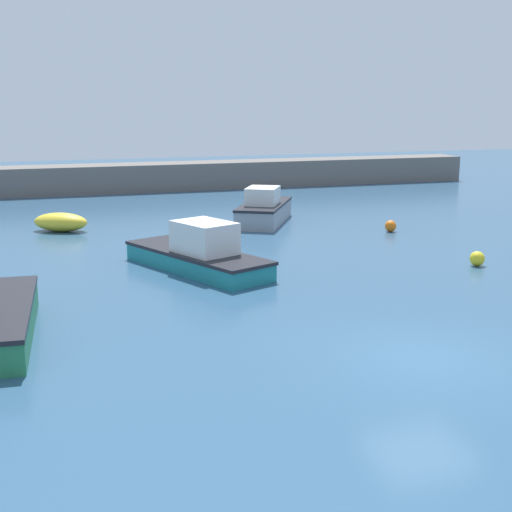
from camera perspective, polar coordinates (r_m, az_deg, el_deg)
The scene contains 7 objects.
ground_plane at distance 17.68m, azimuth 13.23°, elevation -8.33°, with size 120.00×120.00×0.20m, color #2D5170.
harbor_breakwater at distance 48.83m, azimuth -7.56°, elevation 6.32°, with size 44.79×2.74×1.80m, color #66605B.
open_tender_yellow at distance 34.50m, azimuth -15.36°, elevation 2.64°, with size 2.90×2.41×0.87m.
motorboat_grey_hull at distance 25.68m, azimuth -4.56°, elevation 0.20°, with size 4.42×6.77×1.83m.
cabin_cruiser_white at distance 35.46m, azimuth 0.63°, elevation 3.74°, with size 4.29×5.52×1.83m.
mooring_buoy_yellow at distance 27.63m, azimuth 17.28°, elevation -0.20°, with size 0.55×0.55×0.55m, color yellow.
mooring_buoy_orange at distance 33.77m, azimuth 10.71°, elevation 2.37°, with size 0.53×0.53×0.53m, color orange.
Camera 1 is at (-8.76, -14.05, 6.09)m, focal length 50.00 mm.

